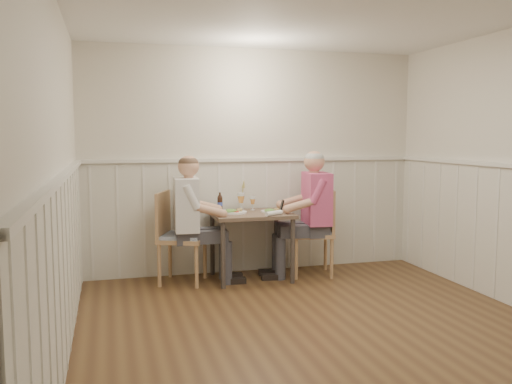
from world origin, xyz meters
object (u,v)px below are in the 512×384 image
dining_table (251,222)px  diner_cream (190,230)px  chair_left (177,234)px  grass_vase (242,196)px  chair_right (317,229)px  man_in_pink (312,223)px  beer_bottle (220,203)px

dining_table → diner_cream: 0.68m
chair_left → grass_vase: 0.90m
chair_right → chair_left: bearing=176.8°
chair_right → man_in_pink: size_ratio=0.68×
chair_right → diner_cream: (-1.46, 0.00, 0.06)m
beer_bottle → grass_vase: grass_vase is taller
chair_left → man_in_pink: size_ratio=0.68×
dining_table → beer_bottle: (-0.31, 0.21, 0.20)m
chair_left → grass_vase: (0.79, 0.24, 0.36)m
diner_cream → beer_bottle: diner_cream is taller
man_in_pink → chair_right: bearing=29.2°
man_in_pink → dining_table: bearing=175.5°
man_in_pink → beer_bottle: bearing=165.3°
chair_left → grass_vase: grass_vase is taller
dining_table → man_in_pink: 0.71m
dining_table → man_in_pink: bearing=-4.5°
grass_vase → chair_left: bearing=-163.1°
man_in_pink → beer_bottle: man_in_pink is taller
dining_table → beer_bottle: 0.42m
chair_right → diner_cream: diner_cream is taller
diner_cream → grass_vase: bearing=26.7°
grass_vase → chair_right: bearing=-22.0°
chair_right → grass_vase: 0.95m
dining_table → chair_left: 0.83m
chair_right → chair_left: size_ratio=0.99×
diner_cream → beer_bottle: 0.50m
diner_cream → grass_vase: 0.79m
dining_table → grass_vase: (-0.03, 0.31, 0.26)m
chair_right → beer_bottle: chair_right is taller
dining_table → chair_right: chair_right is taller
chair_right → diner_cream: size_ratio=0.70×
chair_right → grass_vase: (-0.81, 0.33, 0.37)m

